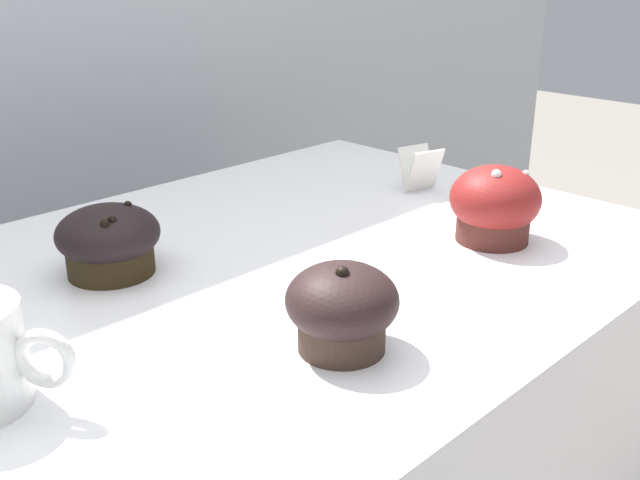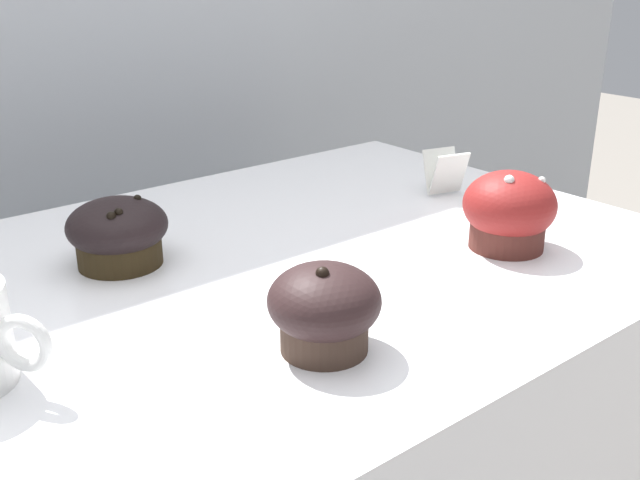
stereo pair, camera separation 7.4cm
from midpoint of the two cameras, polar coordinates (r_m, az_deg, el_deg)
name	(u,v)px [view 1 (the left image)]	position (r m, az deg, el deg)	size (l,w,h in m)	color
muffin_front_center	(342,308)	(0.62, -1.75, -5.27)	(0.09, 0.09, 0.08)	#3D2B22
muffin_back_left	(495,205)	(0.86, 10.79, 2.60)	(0.10, 0.10, 0.09)	#52251E
muffin_back_right	(109,240)	(0.80, -18.37, -0.07)	(0.11, 0.11, 0.07)	black
price_card	(420,169)	(1.03, 5.62, 5.41)	(0.06, 0.05, 0.06)	white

